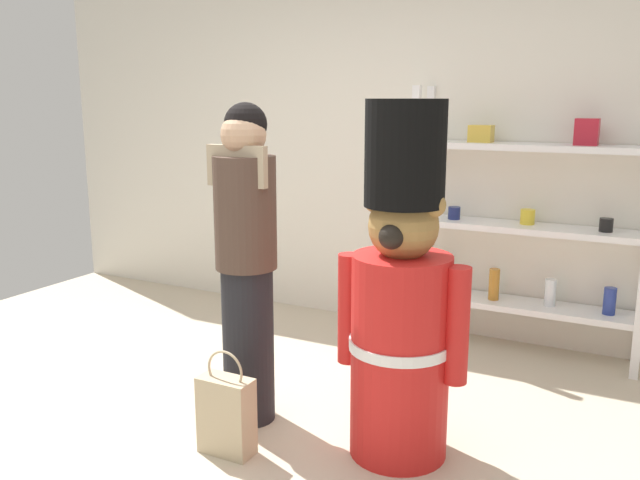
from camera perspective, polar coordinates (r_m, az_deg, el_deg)
ground_plane at (r=3.34m, az=-6.61°, el=-17.80°), size 6.40×6.40×0.00m
back_wall at (r=4.88m, az=7.80°, el=7.73°), size 6.40×0.12×2.60m
merchandise_shelf at (r=4.50m, az=17.27°, el=1.26°), size 1.48×0.35×1.74m
teddy_bear_guard at (r=3.06m, az=6.99°, el=-5.52°), size 0.63×0.48×1.66m
person_shopper at (r=3.36m, az=-6.34°, el=-1.47°), size 0.33×0.31×1.64m
shopping_bag at (r=3.27m, az=-8.04°, el=-14.58°), size 0.26×0.13×0.51m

